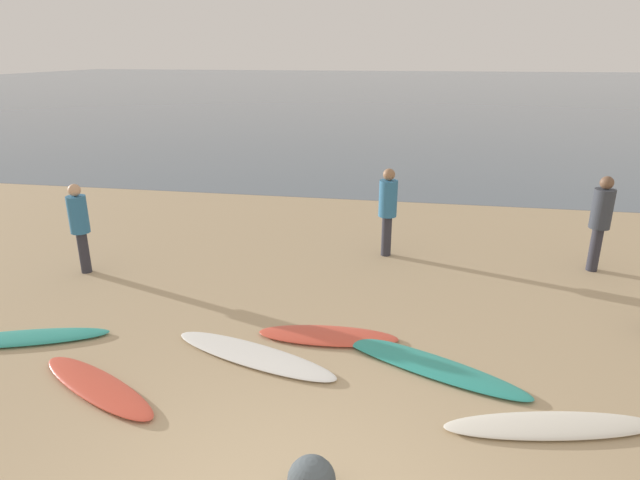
# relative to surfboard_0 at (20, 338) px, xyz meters

# --- Properties ---
(ground_plane) EXTENTS (120.00, 120.00, 0.20)m
(ground_plane) POSITION_rel_surfboard_0_xyz_m (4.32, 7.49, -0.14)
(ground_plane) COLOR tan
(ground_plane) RESTS_ON ground
(ocean_water) EXTENTS (140.00, 100.00, 0.01)m
(ocean_water) POSITION_rel_surfboard_0_xyz_m (4.32, 58.15, -0.04)
(ocean_water) COLOR slate
(ocean_water) RESTS_ON ground
(surfboard_0) EXTENTS (2.36, 1.19, 0.08)m
(surfboard_0) POSITION_rel_surfboard_0_xyz_m (0.00, 0.00, 0.00)
(surfboard_0) COLOR teal
(surfboard_0) RESTS_ON ground
(surfboard_1) EXTENTS (2.02, 1.32, 0.09)m
(surfboard_1) POSITION_rel_surfboard_0_xyz_m (1.67, -0.84, 0.00)
(surfboard_1) COLOR #D84C38
(surfboard_1) RESTS_ON ground
(surfboard_2) EXTENTS (2.44, 1.23, 0.07)m
(surfboard_2) POSITION_rel_surfboard_0_xyz_m (3.26, 0.15, -0.00)
(surfboard_2) COLOR white
(surfboard_2) RESTS_ON ground
(surfboard_3) EXTENTS (1.96, 0.67, 0.08)m
(surfboard_3) POSITION_rel_surfboard_0_xyz_m (4.13, 0.81, -0.00)
(surfboard_3) COLOR #D84C38
(surfboard_3) RESTS_ON ground
(surfboard_4) EXTENTS (2.57, 1.54, 0.08)m
(surfboard_4) POSITION_rel_surfboard_0_xyz_m (5.47, 0.32, 0.00)
(surfboard_4) COLOR teal
(surfboard_4) RESTS_ON ground
(surfboard_5) EXTENTS (2.30, 0.90, 0.08)m
(surfboard_5) POSITION_rel_surfboard_0_xyz_m (6.73, -0.63, -0.00)
(surfboard_5) COLOR silver
(surfboard_5) RESTS_ON ground
(person_0) EXTENTS (0.34, 0.34, 1.70)m
(person_0) POSITION_rel_surfboard_0_xyz_m (4.71, 4.17, 0.96)
(person_0) COLOR #2D2D38
(person_0) RESTS_ON ground
(person_1) EXTENTS (0.35, 0.35, 1.73)m
(person_1) POSITION_rel_surfboard_0_xyz_m (8.42, 4.06, 0.98)
(person_1) COLOR #2D2D38
(person_1) RESTS_ON ground
(person_3) EXTENTS (0.33, 0.33, 1.61)m
(person_3) POSITION_rel_surfboard_0_xyz_m (-0.51, 2.37, 0.91)
(person_3) COLOR #2D2D38
(person_3) RESTS_ON ground
(beach_rock_near) EXTENTS (0.43, 0.43, 0.43)m
(beach_rock_near) POSITION_rel_surfboard_0_xyz_m (4.44, -2.00, 0.18)
(beach_rock_near) COLOR #434C51
(beach_rock_near) RESTS_ON ground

